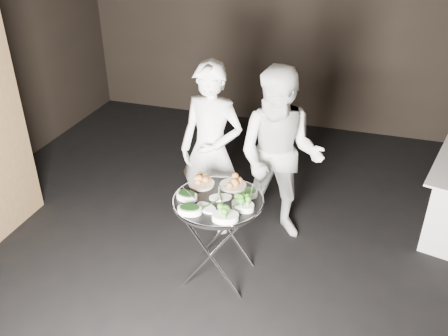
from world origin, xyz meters
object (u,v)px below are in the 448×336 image
(serving_tray, at_px, (218,201))
(waiter_right, at_px, (279,156))
(tray_stand, at_px, (218,236))
(waiter_left, at_px, (211,151))

(serving_tray, height_order, waiter_right, waiter_right)
(tray_stand, xyz_separation_m, waiter_left, (-0.28, 0.66, 0.39))
(waiter_left, xyz_separation_m, waiter_right, (0.59, 0.09, -0.00))
(serving_tray, bearing_deg, waiter_left, 113.04)
(serving_tray, height_order, waiter_left, waiter_left)
(tray_stand, distance_m, waiter_left, 0.81)
(serving_tray, relative_size, waiter_right, 0.44)
(waiter_left, bearing_deg, tray_stand, -60.61)
(tray_stand, bearing_deg, waiter_left, 113.04)
(waiter_left, bearing_deg, serving_tray, -60.61)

